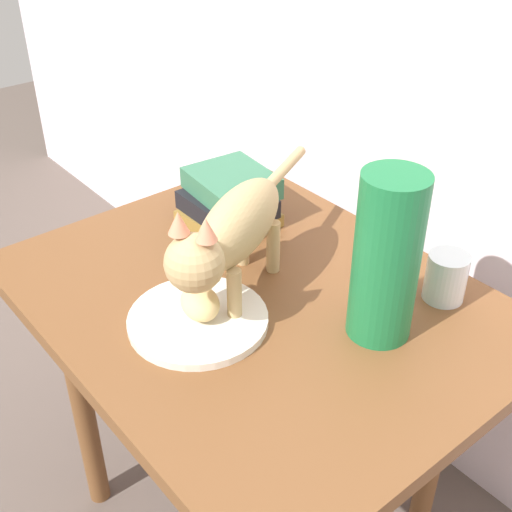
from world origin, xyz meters
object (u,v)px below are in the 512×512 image
at_px(cat, 231,232).
at_px(plate, 197,319).
at_px(book_stack, 229,200).
at_px(candle_jar, 446,279).
at_px(side_table, 256,328).
at_px(green_vase, 386,258).
at_px(bread_roll, 198,301).

bearing_deg(cat, plate, -78.97).
distance_m(cat, book_stack, 0.26).
bearing_deg(candle_jar, cat, -129.21).
height_order(side_table, cat, cat).
bearing_deg(green_vase, bread_roll, -134.19).
bearing_deg(green_vase, book_stack, 176.88).
xyz_separation_m(bread_roll, book_stack, (-0.22, 0.23, 0.01)).
bearing_deg(side_table, green_vase, 24.77).
relative_size(side_table, bread_roll, 10.56).
xyz_separation_m(plate, book_stack, (-0.22, 0.23, 0.05)).
bearing_deg(green_vase, plate, -133.00).
bearing_deg(green_vase, candle_jar, 85.41).
bearing_deg(bread_roll, book_stack, 133.44).
xyz_separation_m(plate, candle_jar, (0.21, 0.36, 0.03)).
height_order(cat, candle_jar, cat).
xyz_separation_m(book_stack, green_vase, (0.42, -0.02, 0.09)).
distance_m(plate, book_stack, 0.32).
bearing_deg(book_stack, plate, -46.88).
distance_m(bread_roll, candle_jar, 0.42).
distance_m(book_stack, green_vase, 0.43).
height_order(side_table, plate, plate).
relative_size(side_table, green_vase, 3.05).
relative_size(side_table, book_stack, 4.52).
bearing_deg(cat, book_stack, 143.70).
distance_m(green_vase, candle_jar, 0.18).
distance_m(plate, cat, 0.15).
xyz_separation_m(plate, cat, (-0.02, 0.09, 0.13)).
bearing_deg(book_stack, side_table, -27.07).
height_order(plate, green_vase, green_vase).
relative_size(cat, candle_jar, 5.15).
distance_m(side_table, book_stack, 0.28).
distance_m(book_stack, candle_jar, 0.45).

